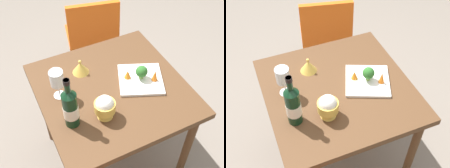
% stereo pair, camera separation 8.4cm
% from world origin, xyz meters
% --- Properties ---
extents(ground_plane, '(8.00, 8.00, 0.00)m').
position_xyz_m(ground_plane, '(0.00, 0.00, 0.00)').
color(ground_plane, gray).
extents(dining_table, '(0.82, 0.82, 0.75)m').
position_xyz_m(dining_table, '(0.00, 0.00, 0.65)').
color(dining_table, brown).
rests_on(dining_table, ground_plane).
extents(chair_by_wall, '(0.48, 0.48, 0.85)m').
position_xyz_m(chair_by_wall, '(0.21, 0.79, 0.53)').
color(chair_by_wall, orange).
rests_on(chair_by_wall, ground_plane).
extents(wine_bottle, '(0.08, 0.08, 0.31)m').
position_xyz_m(wine_bottle, '(-0.29, -0.13, 0.87)').
color(wine_bottle, black).
rests_on(wine_bottle, dining_table).
extents(wine_glass, '(0.08, 0.08, 0.18)m').
position_xyz_m(wine_glass, '(-0.29, 0.08, 0.88)').
color(wine_glass, white).
rests_on(wine_glass, dining_table).
extents(rice_bowl, '(0.11, 0.11, 0.14)m').
position_xyz_m(rice_bowl, '(-0.12, -0.16, 0.82)').
color(rice_bowl, gold).
rests_on(rice_bowl, dining_table).
extents(rice_bowl_lid, '(0.10, 0.10, 0.09)m').
position_xyz_m(rice_bowl_lid, '(-0.11, 0.20, 0.79)').
color(rice_bowl_lid, gold).
rests_on(rice_bowl_lid, dining_table).
extents(serving_plate, '(0.33, 0.33, 0.02)m').
position_xyz_m(serving_plate, '(0.17, -0.02, 0.76)').
color(serving_plate, white).
rests_on(serving_plate, dining_table).
extents(broccoli_floret, '(0.07, 0.07, 0.09)m').
position_xyz_m(broccoli_floret, '(0.18, -0.02, 0.81)').
color(broccoli_floret, '#729E4C').
rests_on(broccoli_floret, serving_plate).
extents(carrot_garnish_left, '(0.04, 0.04, 0.05)m').
position_xyz_m(carrot_garnish_left, '(0.11, 0.02, 0.79)').
color(carrot_garnish_left, orange).
rests_on(carrot_garnish_left, serving_plate).
extents(carrot_garnish_right, '(0.03, 0.03, 0.07)m').
position_xyz_m(carrot_garnish_right, '(0.24, -0.07, 0.80)').
color(carrot_garnish_right, orange).
rests_on(carrot_garnish_right, serving_plate).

